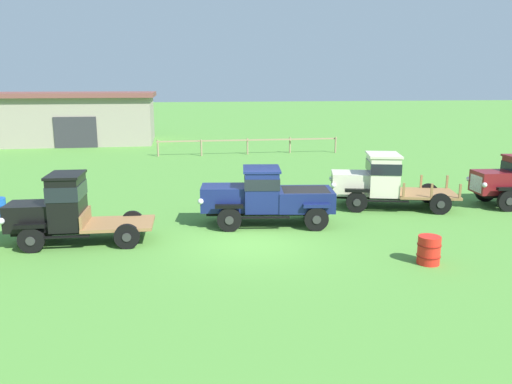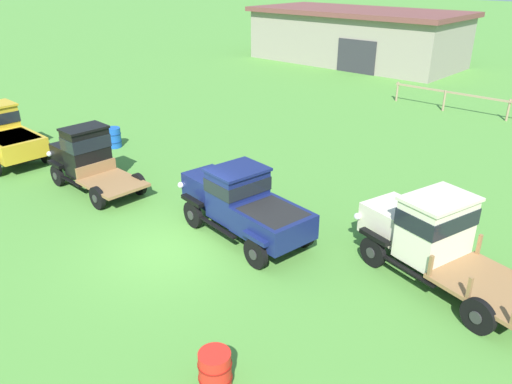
{
  "view_description": "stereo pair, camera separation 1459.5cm",
  "coord_description": "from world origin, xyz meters",
  "px_view_note": "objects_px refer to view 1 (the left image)",
  "views": [
    {
      "loc": [
        -2.33,
        -15.02,
        4.97
      ],
      "look_at": [
        0.59,
        2.83,
        1.0
      ],
      "focal_mm": 35.0,
      "sensor_mm": 36.0,
      "label": 1
    },
    {
      "loc": [
        9.96,
        -7.51,
        7.35
      ],
      "look_at": [
        0.59,
        2.83,
        1.0
      ],
      "focal_mm": 35.0,
      "sensor_mm": 36.0,
      "label": 2
    }
  ],
  "objects_px": {
    "vintage_truck_second_in_line": "(64,209)",
    "vintage_truck_far_side": "(379,179)",
    "farm_shed": "(52,118)",
    "oil_drum_beside_row": "(429,250)",
    "vintage_truck_midrow_center": "(267,195)"
  },
  "relations": [
    {
      "from": "farm_shed",
      "to": "vintage_truck_far_side",
      "type": "bearing_deg",
      "value": -54.61
    },
    {
      "from": "vintage_truck_midrow_center",
      "to": "vintage_truck_second_in_line",
      "type": "bearing_deg",
      "value": -170.48
    },
    {
      "from": "vintage_truck_far_side",
      "to": "vintage_truck_second_in_line",
      "type": "bearing_deg",
      "value": -166.02
    },
    {
      "from": "farm_shed",
      "to": "vintage_truck_midrow_center",
      "type": "height_order",
      "value": "farm_shed"
    },
    {
      "from": "vintage_truck_second_in_line",
      "to": "vintage_truck_far_side",
      "type": "xyz_separation_m",
      "value": [
        11.57,
        2.88,
        0.04
      ]
    },
    {
      "from": "vintage_truck_midrow_center",
      "to": "oil_drum_beside_row",
      "type": "bearing_deg",
      "value": -51.31
    },
    {
      "from": "oil_drum_beside_row",
      "to": "vintage_truck_far_side",
      "type": "bearing_deg",
      "value": 79.56
    },
    {
      "from": "farm_shed",
      "to": "oil_drum_beside_row",
      "type": "xyz_separation_m",
      "value": [
        16.94,
        -31.95,
        -1.72
      ]
    },
    {
      "from": "vintage_truck_midrow_center",
      "to": "oil_drum_beside_row",
      "type": "height_order",
      "value": "vintage_truck_midrow_center"
    },
    {
      "from": "farm_shed",
      "to": "vintage_truck_second_in_line",
      "type": "relative_size",
      "value": 3.75
    },
    {
      "from": "vintage_truck_midrow_center",
      "to": "vintage_truck_far_side",
      "type": "distance_m",
      "value": 5.23
    },
    {
      "from": "farm_shed",
      "to": "oil_drum_beside_row",
      "type": "distance_m",
      "value": 36.2
    },
    {
      "from": "vintage_truck_second_in_line",
      "to": "vintage_truck_midrow_center",
      "type": "xyz_separation_m",
      "value": [
        6.64,
        1.11,
        -0.04
      ]
    },
    {
      "from": "vintage_truck_second_in_line",
      "to": "oil_drum_beside_row",
      "type": "xyz_separation_m",
      "value": [
        10.38,
        -3.55,
        -0.7
      ]
    },
    {
      "from": "vintage_truck_second_in_line",
      "to": "farm_shed",
      "type": "bearing_deg",
      "value": 103.01
    }
  ]
}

